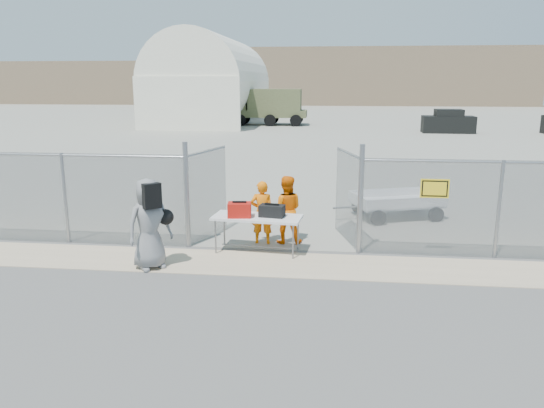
# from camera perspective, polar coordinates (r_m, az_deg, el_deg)

# --- Properties ---
(ground) EXTENTS (160.00, 160.00, 0.00)m
(ground) POSITION_cam_1_polar(r_m,az_deg,el_deg) (10.57, -1.25, -8.28)
(ground) COLOR #5A5A5A
(tarmac_inside) EXTENTS (160.00, 80.00, 0.01)m
(tarmac_inside) POSITION_cam_1_polar(r_m,az_deg,el_deg) (51.91, 5.12, 8.82)
(tarmac_inside) COLOR gray
(tarmac_inside) RESTS_ON ground
(dirt_strip) EXTENTS (44.00, 1.60, 0.01)m
(dirt_strip) POSITION_cam_1_polar(r_m,az_deg,el_deg) (11.50, -0.57, -6.44)
(dirt_strip) COLOR #C5AF8D
(dirt_strip) RESTS_ON ground
(distant_hills) EXTENTS (140.00, 6.00, 9.00)m
(distant_hills) POSITION_cam_1_polar(r_m,az_deg,el_deg) (87.83, 9.20, 13.38)
(distant_hills) COLOR #7F684F
(distant_hills) RESTS_ON ground
(chain_link_fence) EXTENTS (40.00, 0.20, 2.20)m
(chain_link_fence) POSITION_cam_1_polar(r_m,az_deg,el_deg) (12.14, 0.00, 0.00)
(chain_link_fence) COLOR gray
(chain_link_fence) RESTS_ON ground
(quonset_hangar) EXTENTS (9.00, 18.00, 8.00)m
(quonset_hangar) POSITION_cam_1_polar(r_m,az_deg,el_deg) (51.03, -6.46, 13.20)
(quonset_hangar) COLOR white
(quonset_hangar) RESTS_ON ground
(folding_table) EXTENTS (2.08, 1.03, 0.85)m
(folding_table) POSITION_cam_1_polar(r_m,az_deg,el_deg) (12.16, -1.60, -3.26)
(folding_table) COLOR white
(folding_table) RESTS_ON ground
(orange_bag) EXTENTS (0.56, 0.41, 0.33)m
(orange_bag) POSITION_cam_1_polar(r_m,az_deg,el_deg) (11.97, -3.52, -0.63)
(orange_bag) COLOR red
(orange_bag) RESTS_ON folding_table
(black_duffel) EXTENTS (0.60, 0.41, 0.27)m
(black_duffel) POSITION_cam_1_polar(r_m,az_deg,el_deg) (11.98, -0.01, -0.74)
(black_duffel) COLOR black
(black_duffel) RESTS_ON folding_table
(security_worker_left) EXTENTS (0.58, 0.39, 1.55)m
(security_worker_left) POSITION_cam_1_polar(r_m,az_deg,el_deg) (12.71, -1.08, -0.93)
(security_worker_left) COLOR orange
(security_worker_left) RESTS_ON ground
(security_worker_right) EXTENTS (0.84, 0.68, 1.66)m
(security_worker_right) POSITION_cam_1_polar(r_m,az_deg,el_deg) (12.76, 1.51, -0.62)
(security_worker_right) COLOR orange
(security_worker_right) RESTS_ON ground
(visitor) EXTENTS (1.11, 1.08, 1.92)m
(visitor) POSITION_cam_1_polar(r_m,az_deg,el_deg) (11.28, -13.07, -2.11)
(visitor) COLOR gray
(visitor) RESTS_ON ground
(utility_trailer) EXTENTS (3.54, 2.60, 0.77)m
(utility_trailer) POSITION_cam_1_polar(r_m,az_deg,el_deg) (15.64, 13.26, -0.06)
(utility_trailer) COLOR white
(utility_trailer) RESTS_ON ground
(military_truck) EXTENTS (6.63, 2.49, 3.15)m
(military_truck) POSITION_cam_1_polar(r_m,az_deg,el_deg) (47.61, -0.29, 10.38)
(military_truck) COLOR #595F39
(military_truck) RESTS_ON ground
(parked_vehicle_near) EXTENTS (3.86, 1.84, 1.72)m
(parked_vehicle_near) POSITION_cam_1_polar(r_m,az_deg,el_deg) (42.53, 18.43, 8.42)
(parked_vehicle_near) COLOR black
(parked_vehicle_near) RESTS_ON ground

